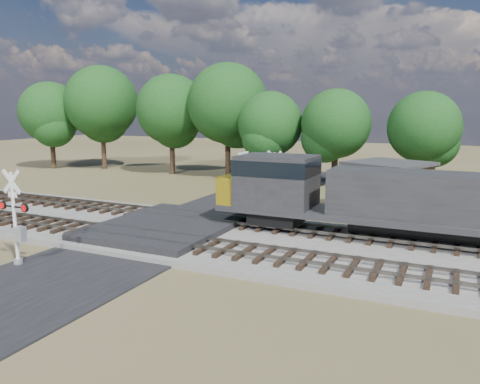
% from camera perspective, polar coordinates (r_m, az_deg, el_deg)
% --- Properties ---
extents(ground, '(160.00, 160.00, 0.00)m').
position_cam_1_polar(ground, '(26.75, -9.35, -5.20)').
color(ground, '#474626').
rests_on(ground, ground).
extents(ballast_bed, '(140.00, 10.00, 0.30)m').
position_cam_1_polar(ballast_bed, '(23.27, 12.38, -7.24)').
color(ballast_bed, gray).
rests_on(ballast_bed, ground).
extents(road, '(7.00, 60.00, 0.08)m').
position_cam_1_polar(road, '(26.74, -9.35, -5.11)').
color(road, black).
rests_on(road, ground).
extents(crossing_panel, '(7.00, 9.00, 0.62)m').
position_cam_1_polar(crossing_panel, '(27.07, -8.77, -4.31)').
color(crossing_panel, '#262628').
rests_on(crossing_panel, ground).
extents(track_near, '(140.00, 2.60, 0.33)m').
position_cam_1_polar(track_near, '(23.39, -5.78, -6.29)').
color(track_near, black).
rests_on(track_near, ballast_bed).
extents(track_far, '(140.00, 2.60, 0.33)m').
position_cam_1_polar(track_far, '(27.65, -0.48, -3.67)').
color(track_far, black).
rests_on(track_far, ballast_bed).
extents(crossing_signal_near, '(1.77, 0.38, 4.40)m').
position_cam_1_polar(crossing_signal_near, '(23.12, -25.57, -3.80)').
color(crossing_signal_near, silver).
rests_on(crossing_signal_near, ground).
extents(crossing_signal_far, '(1.77, 0.48, 4.42)m').
position_cam_1_polar(crossing_signal_far, '(30.14, 4.02, 0.21)').
color(crossing_signal_far, silver).
rests_on(crossing_signal_far, ground).
extents(equipment_shed, '(6.50, 6.50, 3.36)m').
position_cam_1_polar(equipment_shed, '(34.49, 17.59, 0.78)').
color(equipment_shed, '#422C1C').
rests_on(equipment_shed, ground).
extents(treeline, '(81.46, 10.43, 11.99)m').
position_cam_1_polar(treeline, '(44.11, 8.91, 9.54)').
color(treeline, black).
rests_on(treeline, ground).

